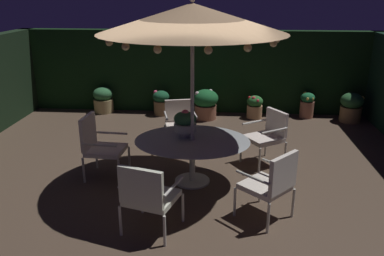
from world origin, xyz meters
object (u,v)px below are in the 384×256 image
Objects in this scene: potted_plant_front_corner at (255,106)px; potted_plant_right_far at (103,100)px; potted_plant_left_near at (161,102)px; patio_chair_north at (99,143)px; patio_chair_northeast at (148,194)px; potted_plant_back_center at (206,103)px; potted_plant_back_left at (307,104)px; patio_chair_south at (180,121)px; patio_chair_east at (272,182)px; patio_dining_table at (192,146)px; potted_plant_left_far at (351,107)px; centerpiece_planter at (185,122)px; patio_umbrella at (192,19)px; patio_chair_southeast at (268,133)px.

potted_plant_right_far is at bearing 177.04° from potted_plant_front_corner.
patio_chair_north is at bearing -97.95° from potted_plant_left_near.
potted_plant_right_far is (-2.06, 5.05, -0.22)m from patio_chair_northeast.
potted_plant_back_left is at bearing 6.67° from potted_plant_back_center.
potted_plant_front_corner is (-1.25, -0.14, -0.04)m from potted_plant_back_left.
patio_chair_east is at bearing -59.37° from patio_chair_south.
patio_chair_south reaches higher than patio_dining_table.
centerpiece_planter is at bearing -137.89° from potted_plant_left_far.
centerpiece_planter reaches higher than potted_plant_left_far.
potted_plant_back_center reaches higher than potted_plant_right_far.
patio_umbrella is 2.48m from patio_chair_northeast.
patio_chair_east is (2.61, -1.11, -0.02)m from patio_chair_north.
patio_dining_table is at bearing -146.87° from patio_chair_southeast.
patio_umbrella reaches higher than patio_chair_southeast.
patio_chair_southeast is 3.31m from potted_plant_left_far.
patio_chair_northeast reaches higher than potted_plant_back_left.
patio_chair_south is at bearing -45.33° from potted_plant_right_far.
patio_chair_southeast is at bearing -130.86° from potted_plant_left_far.
centerpiece_planter reaches higher than patio_chair_east.
patio_chair_southeast is (1.25, 0.81, -1.95)m from patio_umbrella.
patio_chair_north is at bearing 124.97° from patio_chair_northeast.
potted_plant_front_corner is (1.22, 3.42, -2.23)m from patio_umbrella.
potted_plant_front_corner is at bearing 6.93° from potted_plant_back_center.
potted_plant_left_far is at bearing 49.14° from patio_chair_southeast.
patio_chair_southeast is 1.72× the size of potted_plant_front_corner.
patio_chair_east is at bearing -42.46° from patio_dining_table.
patio_chair_north is 2.85m from patio_chair_southeast.
centerpiece_planter is 0.43× the size of patio_chair_north.
centerpiece_planter reaches higher than potted_plant_back_center.
potted_plant_right_far is at bearing 172.57° from potted_plant_back_center.
patio_chair_northeast is 1.51× the size of potted_plant_right_far.
potted_plant_left_far is at bearing -2.92° from potted_plant_right_far.
potted_plant_left_far is at bearing 61.96° from patio_chair_east.
potted_plant_left_far is at bearing 42.11° from centerpiece_planter.
patio_chair_south is (-0.35, 1.45, -1.98)m from patio_umbrella.
centerpiece_planter is 4.80m from potted_plant_left_far.
potted_plant_right_far is (-1.46, 0.11, -0.00)m from potted_plant_left_near.
patio_umbrella is 6.36× the size of centerpiece_planter.
potted_plant_back_center is at bearing -179.45° from potted_plant_left_far.
potted_plant_left_near is 0.96× the size of potted_plant_right_far.
potted_plant_left_near is at bearing 115.31° from patio_chair_east.
potted_plant_back_center is at bearing 88.94° from patio_dining_table.
patio_chair_south is 2.17m from potted_plant_left_near.
patio_chair_east is 1.77× the size of potted_plant_front_corner.
patio_umbrella is 4.91m from potted_plant_right_far.
patio_dining_table reaches higher than potted_plant_right_far.
potted_plant_right_far is (-4.96, 0.05, -0.00)m from potted_plant_back_left.
patio_chair_east is (1.54, 0.42, 0.01)m from patio_chair_northeast.
potted_plant_left_near is (-2.28, 2.69, -0.24)m from patio_chair_southeast.
potted_plant_left_far reaches higher than potted_plant_front_corner.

